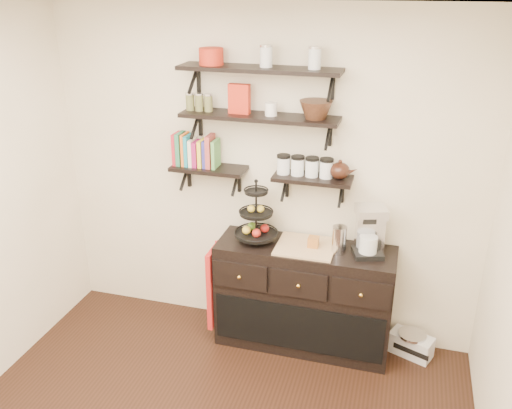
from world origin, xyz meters
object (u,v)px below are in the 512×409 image
object	(u,v)px
fruit_stand	(257,221)
radio	(411,344)
coffee_maker	(370,231)
sideboard	(304,296)

from	to	relation	value
fruit_stand	radio	bearing A→B (deg)	3.94
coffee_maker	fruit_stand	bearing A→B (deg)	163.73
sideboard	coffee_maker	bearing A→B (deg)	3.25
radio	coffee_maker	bearing A→B (deg)	-148.86
coffee_maker	radio	world-z (taller)	coffee_maker
sideboard	radio	world-z (taller)	sideboard
sideboard	coffee_maker	size ratio (longest dim) A/B	3.53
sideboard	radio	xyz separation A→B (m)	(0.88, 0.09, -0.35)
radio	sideboard	bearing A→B (deg)	-151.98
sideboard	radio	bearing A→B (deg)	5.95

